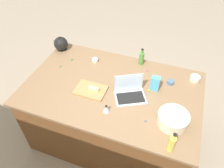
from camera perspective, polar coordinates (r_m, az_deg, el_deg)
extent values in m
plane|color=gray|center=(3.01, 0.00, -13.12)|extent=(12.00, 12.00, 0.00)
cube|color=brown|center=(2.66, 0.00, -8.02)|extent=(1.83, 1.13, 0.87)
cube|color=#846647|center=(2.32, 0.00, -1.16)|extent=(1.89, 1.19, 0.03)
cube|color=#B7B7BC|center=(2.20, 4.87, -3.63)|extent=(0.38, 0.34, 0.02)
cube|color=black|center=(2.19, 4.94, -3.64)|extent=(0.31, 0.26, 0.00)
cube|color=#B7B7BC|center=(2.20, 4.43, 0.47)|extent=(0.27, 0.15, 0.20)
cube|color=silver|center=(2.20, 4.46, 0.36)|extent=(0.24, 0.13, 0.18)
cylinder|color=beige|center=(2.03, 15.89, -9.03)|extent=(0.27, 0.27, 0.12)
cylinder|color=black|center=(2.03, 15.92, -8.93)|extent=(0.22, 0.22, 0.10)
torus|color=beige|center=(1.99, 16.21, -8.02)|extent=(0.28, 0.28, 0.02)
cylinder|color=#4C8C38|center=(2.59, 7.84, 6.73)|extent=(0.06, 0.06, 0.16)
cylinder|color=#4C8C38|center=(2.53, 8.06, 8.55)|extent=(0.02, 0.02, 0.04)
cylinder|color=black|center=(2.51, 8.13, 9.07)|extent=(0.03, 0.03, 0.01)
cylinder|color=#DBC64C|center=(1.85, 15.57, -15.11)|extent=(0.06, 0.06, 0.17)
cylinder|color=#DBC64C|center=(1.77, 16.23, -13.32)|extent=(0.02, 0.02, 0.05)
cylinder|color=black|center=(1.74, 16.43, -12.79)|extent=(0.03, 0.03, 0.01)
cylinder|color=black|center=(2.93, -13.21, 9.16)|extent=(0.13, 0.13, 0.01)
sphere|color=black|center=(2.89, -13.45, 10.37)|extent=(0.18, 0.18, 0.18)
cone|color=black|center=(2.93, -14.96, 10.92)|extent=(0.08, 0.03, 0.07)
sphere|color=black|center=(2.84, -13.76, 11.93)|extent=(0.02, 0.02, 0.02)
cube|color=#AD7F4C|center=(2.28, -5.69, -1.59)|extent=(0.33, 0.23, 0.02)
cube|color=#F4E58C|center=(2.25, -4.90, -1.33)|extent=(0.11, 0.04, 0.04)
cylinder|color=beige|center=(2.64, -4.55, 6.35)|extent=(0.08, 0.08, 0.04)
cylinder|color=beige|center=(2.54, 21.22, 1.42)|extent=(0.11, 0.11, 0.05)
cylinder|color=slate|center=(2.43, 15.32, 0.47)|extent=(0.07, 0.07, 0.04)
cone|color=#B2B2B7|center=(2.06, -1.51, -6.59)|extent=(0.07, 0.07, 0.07)
cylinder|color=black|center=(2.03, -1.53, -5.93)|extent=(0.02, 0.02, 0.01)
cube|color=#4CA5CC|center=(2.27, 11.41, 0.15)|extent=(0.09, 0.06, 0.17)
sphere|color=green|center=(2.63, -13.63, 4.61)|extent=(0.02, 0.02, 0.02)
sphere|color=#CC3399|center=(2.53, 9.35, 3.50)|extent=(0.02, 0.02, 0.02)
sphere|color=blue|center=(2.13, 13.94, -7.36)|extent=(0.02, 0.02, 0.02)
sphere|color=green|center=(2.15, 7.68, -5.29)|extent=(0.02, 0.02, 0.02)
sphere|color=green|center=(2.71, -10.69, 6.45)|extent=(0.02, 0.02, 0.02)
sphere|color=blue|center=(2.03, 8.92, -9.63)|extent=(0.02, 0.02, 0.02)
sphere|color=yellow|center=(2.30, 9.85, -1.57)|extent=(0.02, 0.02, 0.02)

